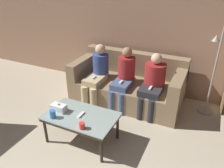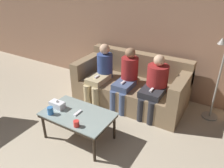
{
  "view_description": "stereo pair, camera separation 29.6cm",
  "coord_description": "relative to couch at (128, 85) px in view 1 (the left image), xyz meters",
  "views": [
    {
      "loc": [
        1.28,
        -0.26,
        2.22
      ],
      "look_at": [
        0.0,
        2.48,
        0.66
      ],
      "focal_mm": 35.0,
      "sensor_mm": 36.0,
      "label": 1
    },
    {
      "loc": [
        1.55,
        -0.12,
        2.22
      ],
      "look_at": [
        0.0,
        2.48,
        0.66
      ],
      "focal_mm": 35.0,
      "sensor_mm": 36.0,
      "label": 2
    }
  ],
  "objects": [
    {
      "name": "seated_person_mid_right",
      "position": [
        0.52,
        -0.21,
        0.25
      ],
      "size": [
        0.35,
        0.64,
        1.04
      ],
      "color": "#28282D",
      "rests_on": "ground_plane"
    },
    {
      "name": "tissue_box",
      "position": [
        -0.52,
        -1.42,
        0.18
      ],
      "size": [
        0.22,
        0.12,
        0.13
      ],
      "color": "white",
      "rests_on": "coffee_table"
    },
    {
      "name": "seated_person_mid_left",
      "position": [
        0.0,
        -0.22,
        0.25
      ],
      "size": [
        0.31,
        0.62,
        1.08
      ],
      "color": "#47567A",
      "rests_on": "ground_plane"
    },
    {
      "name": "standing_lamp",
      "position": [
        1.43,
        0.19,
        0.65
      ],
      "size": [
        0.31,
        0.26,
        1.57
      ],
      "color": "gray",
      "rests_on": "ground_plane"
    },
    {
      "name": "wall_back",
      "position": [
        0.0,
        0.56,
        0.99
      ],
      "size": [
        12.0,
        0.06,
        2.6
      ],
      "color": "#9E755B",
      "rests_on": "ground_plane"
    },
    {
      "name": "game_remote",
      "position": [
        -0.17,
        -1.38,
        0.14
      ],
      "size": [
        0.04,
        0.15,
        0.02
      ],
      "color": "white",
      "rests_on": "coffee_table"
    },
    {
      "name": "cup_near_right",
      "position": [
        -0.49,
        -1.59,
        0.18
      ],
      "size": [
        0.08,
        0.08,
        0.11
      ],
      "color": "#3372BF",
      "rests_on": "coffee_table"
    },
    {
      "name": "cup_near_left",
      "position": [
        0.0,
        -1.62,
        0.17
      ],
      "size": [
        0.07,
        0.07,
        0.09
      ],
      "color": "red",
      "rests_on": "coffee_table"
    },
    {
      "name": "couch",
      "position": [
        0.0,
        0.0,
        0.0
      ],
      "size": [
        2.02,
        0.98,
        0.86
      ],
      "color": "#897051",
      "rests_on": "ground_plane"
    },
    {
      "name": "coffee_table",
      "position": [
        -0.17,
        -1.38,
        0.09
      ],
      "size": [
        1.0,
        0.61,
        0.44
      ],
      "color": "#8C9E99",
      "rests_on": "ground_plane"
    },
    {
      "name": "seated_person_left_end",
      "position": [
        -0.52,
        -0.25,
        0.24
      ],
      "size": [
        0.31,
        0.68,
        1.06
      ],
      "color": "tan",
      "rests_on": "ground_plane"
    }
  ]
}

